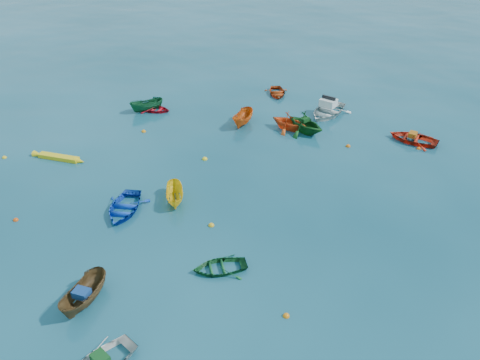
% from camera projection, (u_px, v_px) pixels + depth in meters
% --- Properties ---
extents(ground, '(160.00, 160.00, 0.00)m').
position_uv_depth(ground, '(210.00, 234.00, 24.65)').
color(ground, '#0A3949').
rests_on(ground, ground).
extents(dinghy_blue_sw, '(3.04, 3.79, 0.70)m').
position_uv_depth(dinghy_blue_sw, '(124.00, 211.00, 26.41)').
color(dinghy_blue_sw, '#0E3BB4').
rests_on(dinghy_blue_sw, ground).
extents(sampan_brown_mid, '(1.11, 2.95, 1.14)m').
position_uv_depth(sampan_brown_mid, '(87.00, 303.00, 20.50)').
color(sampan_brown_mid, brown).
rests_on(sampan_brown_mid, ground).
extents(sampan_yellow_mid, '(2.07, 2.81, 1.02)m').
position_uv_depth(sampan_yellow_mid, '(176.00, 201.00, 27.21)').
color(sampan_yellow_mid, yellow).
rests_on(sampan_yellow_mid, ground).
extents(dinghy_green_e, '(3.19, 2.93, 0.54)m').
position_uv_depth(dinghy_green_e, '(220.00, 270.00, 22.32)').
color(dinghy_green_e, '#145728').
rests_on(dinghy_green_e, ground).
extents(dinghy_red_nw, '(2.59, 1.85, 0.54)m').
position_uv_depth(dinghy_red_nw, '(155.00, 111.00, 38.42)').
color(dinghy_red_nw, red).
rests_on(dinghy_red_nw, ground).
extents(sampan_orange_n, '(1.24, 3.03, 1.16)m').
position_uv_depth(sampan_orange_n, '(243.00, 124.00, 36.21)').
color(sampan_orange_n, '#D55914').
rests_on(sampan_orange_n, ground).
extents(dinghy_green_n, '(4.16, 3.99, 1.69)m').
position_uv_depth(dinghy_green_n, '(305.00, 132.00, 35.05)').
color(dinghy_green_n, '#124E19').
rests_on(dinghy_green_n, ground).
extents(dinghy_red_ne, '(3.86, 3.13, 0.71)m').
position_uv_depth(dinghy_red_ne, '(413.00, 141.00, 33.76)').
color(dinghy_red_ne, red).
rests_on(dinghy_red_ne, ground).
extents(dinghy_red_far, '(3.01, 3.48, 0.61)m').
position_uv_depth(dinghy_red_far, '(277.00, 94.00, 41.55)').
color(dinghy_red_far, '#BC3B0F').
rests_on(dinghy_red_far, ground).
extents(dinghy_orange_far, '(3.38, 3.12, 1.48)m').
position_uv_depth(dinghy_orange_far, '(288.00, 129.00, 35.48)').
color(dinghy_orange_far, '#ED4D16').
rests_on(dinghy_orange_far, ground).
extents(sampan_green_far, '(2.68, 2.82, 1.09)m').
position_uv_depth(sampan_green_far, '(148.00, 111.00, 38.44)').
color(sampan_green_far, '#14572E').
rests_on(sampan_green_far, ground).
extents(kayak_yellow, '(3.65, 0.66, 0.36)m').
position_uv_depth(kayak_yellow, '(59.00, 159.00, 31.52)').
color(kayak_yellow, yellow).
rests_on(kayak_yellow, ground).
extents(motorboat_white, '(4.15, 4.92, 1.47)m').
position_uv_depth(motorboat_white, '(327.00, 114.00, 37.82)').
color(motorboat_white, silver).
rests_on(motorboat_white, ground).
extents(tarp_green_a, '(0.81, 0.73, 0.32)m').
position_uv_depth(tarp_green_a, '(100.00, 359.00, 17.51)').
color(tarp_green_a, '#11471B').
rests_on(tarp_green_a, dinghy_white_near).
extents(tarp_blue_a, '(0.69, 0.52, 0.33)m').
position_uv_depth(tarp_blue_a, '(82.00, 293.00, 19.99)').
color(tarp_blue_a, navy).
rests_on(tarp_blue_a, sampan_brown_mid).
extents(tarp_green_b, '(0.72, 0.77, 0.30)m').
position_uv_depth(tarp_green_b, '(305.00, 120.00, 34.59)').
color(tarp_green_b, '#104116').
rests_on(tarp_green_b, dinghy_green_n).
extents(tarp_orange_b, '(0.67, 0.79, 0.34)m').
position_uv_depth(tarp_orange_b, '(413.00, 135.00, 33.53)').
color(tarp_orange_b, '#B45D12').
rests_on(tarp_orange_b, dinghy_red_ne).
extents(buoy_or_a, '(0.29, 0.29, 0.29)m').
position_uv_depth(buoy_or_a, '(16.00, 220.00, 25.65)').
color(buoy_or_a, '#D9460B').
rests_on(buoy_or_a, ground).
extents(buoy_ye_a, '(0.33, 0.33, 0.33)m').
position_uv_depth(buoy_ye_a, '(211.00, 226.00, 25.24)').
color(buoy_ye_a, gold).
rests_on(buoy_ye_a, ground).
extents(buoy_or_b, '(0.29, 0.29, 0.29)m').
position_uv_depth(buoy_or_b, '(286.00, 316.00, 19.86)').
color(buoy_or_b, orange).
rests_on(buoy_or_b, ground).
extents(buoy_ye_b, '(0.31, 0.31, 0.31)m').
position_uv_depth(buoy_ye_b, '(4.00, 158.00, 31.66)').
color(buoy_ye_b, yellow).
rests_on(buoy_ye_b, ground).
extents(buoy_or_c, '(0.33, 0.33, 0.33)m').
position_uv_depth(buoy_or_c, '(144.00, 132.00, 35.10)').
color(buoy_or_c, orange).
rests_on(buoy_or_c, ground).
extents(buoy_ye_c, '(0.36, 0.36, 0.36)m').
position_uv_depth(buoy_ye_c, '(205.00, 159.00, 31.49)').
color(buoy_ye_c, yellow).
rests_on(buoy_ye_c, ground).
extents(buoy_or_d, '(0.34, 0.34, 0.34)m').
position_uv_depth(buoy_or_d, '(348.00, 147.00, 33.07)').
color(buoy_or_d, '#D65E0B').
rests_on(buoy_or_d, ground).
extents(buoy_ye_d, '(0.30, 0.30, 0.30)m').
position_uv_depth(buoy_ye_d, '(250.00, 115.00, 37.73)').
color(buoy_ye_d, yellow).
rests_on(buoy_ye_d, ground).
extents(buoy_or_e, '(0.31, 0.31, 0.31)m').
position_uv_depth(buoy_or_e, '(419.00, 149.00, 32.77)').
color(buoy_or_e, '#FD5B0D').
rests_on(buoy_or_e, ground).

